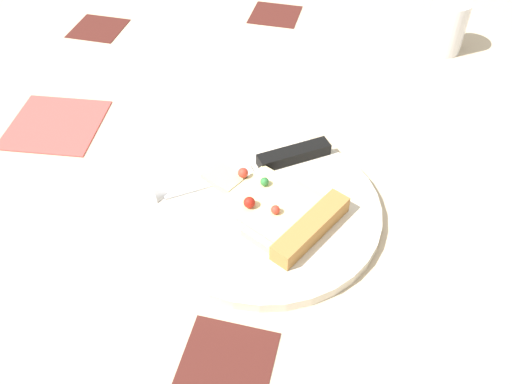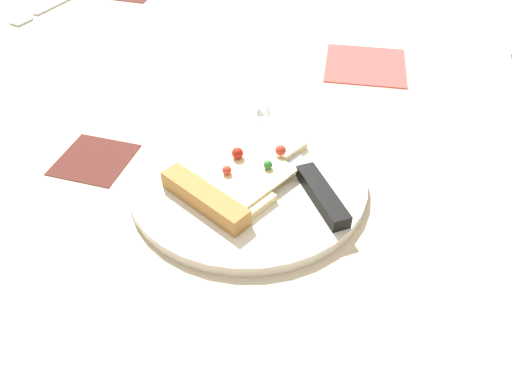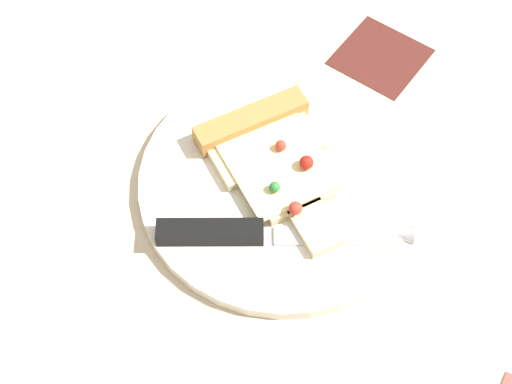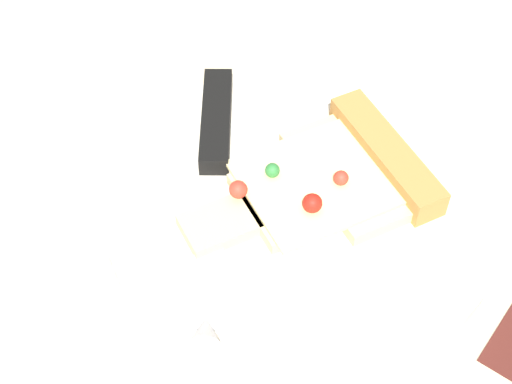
% 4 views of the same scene
% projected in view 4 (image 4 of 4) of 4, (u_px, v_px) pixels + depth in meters
% --- Properties ---
extents(ground_plane, '(1.38, 1.38, 0.03)m').
position_uv_depth(ground_plane, '(234.00, 250.00, 0.56)').
color(ground_plane, '#C6B293').
rests_on(ground_plane, ground).
extents(plate, '(0.29, 0.29, 0.01)m').
position_uv_depth(plate, '(302.00, 203.00, 0.56)').
color(plate, silver).
rests_on(plate, ground_plane).
extents(pizza_slice, '(0.15, 0.19, 0.03)m').
position_uv_depth(pizza_slice, '(333.00, 178.00, 0.56)').
color(pizza_slice, beige).
rests_on(pizza_slice, plate).
extents(knife, '(0.16, 0.21, 0.02)m').
position_uv_depth(knife, '(214.00, 166.00, 0.57)').
color(knife, silver).
rests_on(knife, plate).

